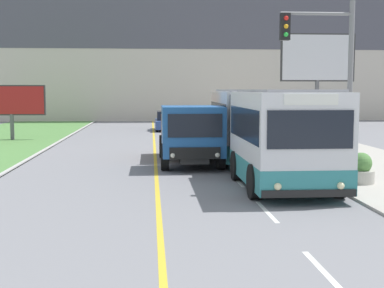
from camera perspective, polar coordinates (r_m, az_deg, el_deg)
name	(u,v)px	position (r m, az deg, el deg)	size (l,w,h in m)	color
apartment_block_background	(152,22)	(56.79, -4.30, 12.83)	(80.00, 8.04, 20.05)	beige
city_bus	(263,131)	(19.87, 7.63, 1.39)	(2.75, 11.76, 3.10)	silver
dump_truck	(191,135)	(21.67, -0.13, 0.95)	(2.47, 6.62, 2.45)	black
car_distant	(167,121)	(40.72, -2.66, 2.44)	(1.80, 4.30, 1.45)	#2D4784
traffic_light_mast	(330,70)	(16.94, 14.47, 7.62)	(2.28, 0.32, 5.77)	slate
billboard_large	(318,62)	(31.93, 13.25, 8.55)	(4.33, 0.24, 6.30)	#59595B
billboard_small	(11,102)	(34.60, -18.72, 4.30)	(4.13, 0.24, 3.37)	#59595B
planter_round_second	(361,170)	(18.11, 17.58, -2.64)	(0.86, 0.86, 1.00)	#B7B2A8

